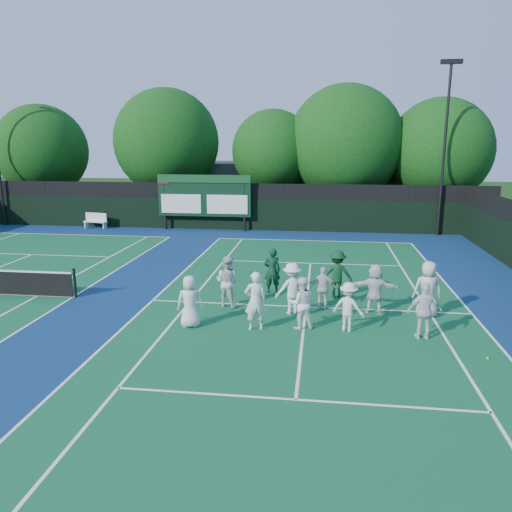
# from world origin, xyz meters

# --- Properties ---
(ground) EXTENTS (120.00, 120.00, 0.00)m
(ground) POSITION_xyz_m (0.00, 0.00, 0.00)
(ground) COLOR #16350E
(ground) RESTS_ON ground
(court_apron) EXTENTS (34.00, 32.00, 0.01)m
(court_apron) POSITION_xyz_m (-6.00, 1.00, 0.00)
(court_apron) COLOR navy
(court_apron) RESTS_ON ground
(near_court) EXTENTS (11.05, 23.85, 0.01)m
(near_court) POSITION_xyz_m (0.00, 1.00, 0.01)
(near_court) COLOR #125A31
(near_court) RESTS_ON ground
(back_fence) EXTENTS (34.00, 0.08, 3.00)m
(back_fence) POSITION_xyz_m (-6.00, 16.00, 1.36)
(back_fence) COLOR black
(back_fence) RESTS_ON ground
(scoreboard) EXTENTS (6.00, 0.21, 3.55)m
(scoreboard) POSITION_xyz_m (-7.01, 15.59, 2.19)
(scoreboard) COLOR black
(scoreboard) RESTS_ON ground
(clubhouse) EXTENTS (18.00, 6.00, 4.00)m
(clubhouse) POSITION_xyz_m (-2.00, 24.00, 2.00)
(clubhouse) COLOR #57575C
(clubhouse) RESTS_ON ground
(light_pole_right) EXTENTS (1.20, 0.30, 10.12)m
(light_pole_right) POSITION_xyz_m (7.50, 15.70, 6.30)
(light_pole_right) COLOR black
(light_pole_right) RESTS_ON ground
(bench) EXTENTS (1.64, 0.73, 1.01)m
(bench) POSITION_xyz_m (-14.28, 15.37, 0.54)
(bench) COLOR white
(bench) RESTS_ON ground
(tree_a) EXTENTS (6.64, 6.64, 8.25)m
(tree_a) POSITION_xyz_m (-19.90, 19.58, 4.76)
(tree_a) COLOR black
(tree_a) RESTS_ON ground
(tree_b) EXTENTS (7.39, 7.39, 9.26)m
(tree_b) POSITION_xyz_m (-10.41, 19.58, 5.37)
(tree_b) COLOR black
(tree_b) RESTS_ON ground
(tree_c) EXTENTS (5.67, 5.67, 7.77)m
(tree_c) POSITION_xyz_m (-2.85, 19.58, 4.78)
(tree_c) COLOR black
(tree_c) RESTS_ON ground
(tree_d) EXTENTS (7.79, 7.79, 9.37)m
(tree_d) POSITION_xyz_m (2.05, 19.58, 5.28)
(tree_d) COLOR black
(tree_d) RESTS_ON ground
(tree_e) EXTENTS (6.84, 6.84, 8.44)m
(tree_e) POSITION_xyz_m (8.22, 19.58, 4.84)
(tree_e) COLOR black
(tree_e) RESTS_ON ground
(tennis_ball_0) EXTENTS (0.07, 0.07, 0.07)m
(tennis_ball_0) POSITION_xyz_m (-2.38, 1.00, 0.03)
(tennis_ball_0) COLOR yellow
(tennis_ball_0) RESTS_ON ground
(tennis_ball_1) EXTENTS (0.07, 0.07, 0.07)m
(tennis_ball_1) POSITION_xyz_m (0.67, 3.14, 0.03)
(tennis_ball_1) COLOR yellow
(tennis_ball_1) RESTS_ON ground
(tennis_ball_2) EXTENTS (0.07, 0.07, 0.07)m
(tennis_ball_2) POSITION_xyz_m (4.88, -2.62, 0.03)
(tennis_ball_2) COLOR yellow
(tennis_ball_2) RESTS_ON ground
(tennis_ball_3) EXTENTS (0.07, 0.07, 0.07)m
(tennis_ball_3) POSITION_xyz_m (-1.91, 2.27, 0.03)
(tennis_ball_3) COLOR yellow
(tennis_ball_3) RESTS_ON ground
(tennis_ball_4) EXTENTS (0.07, 0.07, 0.07)m
(tennis_ball_4) POSITION_xyz_m (-0.06, 1.48, 0.03)
(tennis_ball_4) COLOR yellow
(tennis_ball_4) RESTS_ON ground
(player_front_0) EXTENTS (0.89, 0.68, 1.62)m
(player_front_0) POSITION_xyz_m (-3.47, -1.32, 0.81)
(player_front_0) COLOR white
(player_front_0) RESTS_ON ground
(player_front_1) EXTENTS (0.76, 0.60, 1.82)m
(player_front_1) POSITION_xyz_m (-1.45, -1.29, 0.91)
(player_front_1) COLOR white
(player_front_1) RESTS_ON ground
(player_front_2) EXTENTS (0.90, 0.76, 1.62)m
(player_front_2) POSITION_xyz_m (-0.08, -1.02, 0.81)
(player_front_2) COLOR white
(player_front_2) RESTS_ON ground
(player_front_3) EXTENTS (1.12, 0.91, 1.52)m
(player_front_3) POSITION_xyz_m (1.32, -1.04, 0.76)
(player_front_3) COLOR silver
(player_front_3) RESTS_ON ground
(player_front_4) EXTENTS (1.01, 0.48, 1.67)m
(player_front_4) POSITION_xyz_m (3.46, -1.37, 0.83)
(player_front_4) COLOR white
(player_front_4) RESTS_ON ground
(player_back_0) EXTENTS (1.03, 0.90, 1.78)m
(player_back_0) POSITION_xyz_m (-2.71, 0.77, 0.89)
(player_back_0) COLOR silver
(player_back_0) RESTS_ON ground
(player_back_1) EXTENTS (1.27, 0.99, 1.72)m
(player_back_1) POSITION_xyz_m (-0.45, 0.30, 0.86)
(player_back_1) COLOR white
(player_back_1) RESTS_ON ground
(player_back_2) EXTENTS (0.92, 0.47, 1.50)m
(player_back_2) POSITION_xyz_m (0.58, 0.88, 0.75)
(player_back_2) COLOR silver
(player_back_2) RESTS_ON ground
(player_back_3) EXTENTS (1.62, 0.78, 1.67)m
(player_back_3) POSITION_xyz_m (2.28, 0.75, 0.84)
(player_back_3) COLOR silver
(player_back_3) RESTS_ON ground
(player_back_4) EXTENTS (0.94, 0.64, 1.85)m
(player_back_4) POSITION_xyz_m (3.91, 0.58, 0.93)
(player_back_4) COLOR silver
(player_back_4) RESTS_ON ground
(coach_left) EXTENTS (0.70, 0.53, 1.72)m
(coach_left) POSITION_xyz_m (-1.33, 2.55, 0.86)
(coach_left) COLOR #0E3620
(coach_left) RESTS_ON ground
(coach_right) EXTENTS (1.17, 0.72, 1.76)m
(coach_right) POSITION_xyz_m (1.07, 2.31, 0.88)
(coach_right) COLOR #103A1E
(coach_right) RESTS_ON ground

